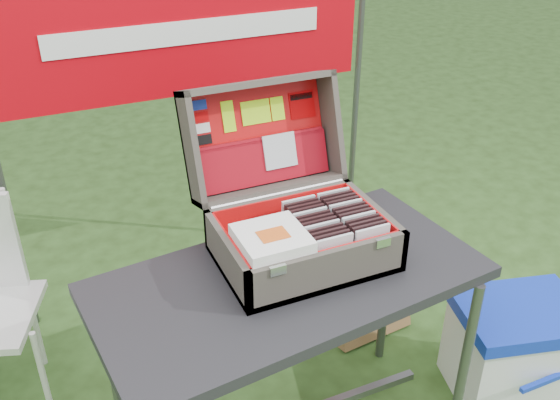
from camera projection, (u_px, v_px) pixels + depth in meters
name	position (u px, v px, depth m)	size (l,w,h in m)	color
table	(288.00, 365.00, 2.20)	(1.25, 0.63, 0.78)	black
table_top	(289.00, 280.00, 2.01)	(1.25, 0.63, 0.04)	black
table_leg_fr	(464.00, 370.00, 2.20)	(0.04, 0.04, 0.74)	#59595B
table_leg_bl	(113.00, 369.00, 2.21)	(0.04, 0.04, 0.74)	#59595B
table_leg_br	(386.00, 288.00, 2.61)	(0.04, 0.04, 0.74)	#59595B
suitcase	(296.00, 186.00, 2.01)	(0.55, 0.55, 0.50)	#514B3F
suitcase_base_bottom	(303.00, 256.00, 2.08)	(0.55, 0.39, 0.02)	#514B3F
suitcase_base_wall_front	(330.00, 271.00, 1.90)	(0.55, 0.02, 0.15)	#514B3F
suitcase_base_wall_back	(280.00, 214.00, 2.19)	(0.55, 0.02, 0.15)	#514B3F
suitcase_base_wall_left	(227.00, 259.00, 1.95)	(0.02, 0.39, 0.15)	#514B3F
suitcase_base_wall_right	(373.00, 223.00, 2.14)	(0.02, 0.39, 0.15)	#514B3F
suitcase_liner_floor	(303.00, 253.00, 2.07)	(0.51, 0.35, 0.01)	red
suitcase_latch_left	(278.00, 270.00, 1.79)	(0.05, 0.01, 0.03)	silver
suitcase_latch_right	(383.00, 242.00, 1.92)	(0.05, 0.01, 0.03)	silver
suitcase_hinge	(279.00, 194.00, 2.16)	(0.02, 0.02, 0.50)	silver
suitcase_lid_back	(257.00, 136.00, 2.25)	(0.55, 0.39, 0.02)	#514B3F
suitcase_lid_rim_far	(256.00, 83.00, 2.15)	(0.55, 0.02, 0.15)	#514B3F
suitcase_lid_rim_near	(270.00, 188.00, 2.23)	(0.55, 0.02, 0.15)	#514B3F
suitcase_lid_rim_left	(191.00, 150.00, 2.10)	(0.02, 0.39, 0.15)	#514B3F
suitcase_lid_rim_right	(330.00, 125.00, 2.28)	(0.02, 0.39, 0.15)	#514B3F
suitcase_lid_liner	(259.00, 136.00, 2.23)	(0.50, 0.35, 0.01)	red
suitcase_liner_wall_front	(328.00, 266.00, 1.90)	(0.51, 0.01, 0.13)	red
suitcase_liner_wall_back	(282.00, 213.00, 2.18)	(0.51, 0.01, 0.13)	red
suitcase_liner_wall_left	(231.00, 255.00, 1.95)	(0.01, 0.35, 0.13)	red
suitcase_liner_wall_right	(369.00, 221.00, 2.13)	(0.01, 0.35, 0.13)	red
suitcase_lid_pocket	(264.00, 161.00, 2.24)	(0.49, 0.16, 0.03)	maroon
suitcase_pocket_edge	(262.00, 140.00, 2.21)	(0.48, 0.02, 0.02)	maroon
suitcase_pocket_cd	(280.00, 151.00, 2.23)	(0.12, 0.12, 0.01)	silver
lid_sticker_cc_a	(199.00, 105.00, 2.13)	(0.05, 0.03, 0.00)	#1933B2
lid_sticker_cc_b	(201.00, 117.00, 2.13)	(0.05, 0.03, 0.00)	#B40003
lid_sticker_cc_c	(202.00, 128.00, 2.14)	(0.05, 0.03, 0.00)	white
lid_sticker_cc_d	(204.00, 140.00, 2.15)	(0.05, 0.03, 0.00)	black
lid_card_neon_tall	(228.00, 117.00, 2.17)	(0.04, 0.11, 0.00)	#B5F817
lid_card_neon_main	(256.00, 112.00, 2.21)	(0.11, 0.08, 0.00)	#B5F817
lid_card_neon_small	(277.00, 109.00, 2.24)	(0.05, 0.08, 0.00)	#B5F817
lid_sticker_band	(302.00, 105.00, 2.27)	(0.10, 0.10, 0.00)	#B40003
lid_sticker_band_bar	(301.00, 96.00, 2.27)	(0.09, 0.02, 0.00)	black
cd_left_0	(334.00, 256.00, 1.93)	(0.12, 0.01, 0.14)	silver
cd_left_1	(331.00, 252.00, 1.94)	(0.12, 0.01, 0.14)	black
cd_left_2	(328.00, 249.00, 1.96)	(0.12, 0.01, 0.14)	black
cd_left_3	(325.00, 245.00, 1.98)	(0.12, 0.01, 0.14)	black
cd_left_4	(322.00, 242.00, 1.99)	(0.12, 0.01, 0.14)	silver
cd_left_5	(318.00, 238.00, 2.01)	(0.12, 0.01, 0.14)	black
cd_left_6	(315.00, 235.00, 2.03)	(0.12, 0.01, 0.14)	black
cd_left_7	(312.00, 232.00, 2.05)	(0.12, 0.01, 0.14)	black
cd_left_8	(310.00, 229.00, 2.06)	(0.12, 0.01, 0.14)	silver
cd_left_9	(307.00, 225.00, 2.08)	(0.12, 0.01, 0.14)	black
cd_left_10	(304.00, 222.00, 2.10)	(0.12, 0.01, 0.14)	black
cd_left_11	(301.00, 219.00, 2.11)	(0.12, 0.01, 0.14)	black
cd_left_12	(298.00, 216.00, 2.13)	(0.12, 0.01, 0.14)	silver
cd_right_0	(371.00, 246.00, 1.97)	(0.12, 0.01, 0.14)	silver
cd_right_1	(368.00, 243.00, 1.99)	(0.12, 0.01, 0.14)	black
cd_right_2	(364.00, 239.00, 2.01)	(0.12, 0.01, 0.14)	black
cd_right_3	(361.00, 236.00, 2.02)	(0.12, 0.01, 0.14)	black
cd_right_4	(358.00, 233.00, 2.04)	(0.12, 0.01, 0.14)	silver
cd_right_5	(354.00, 229.00, 2.06)	(0.12, 0.01, 0.14)	black
cd_right_6	(351.00, 226.00, 2.08)	(0.12, 0.01, 0.14)	black
cd_right_7	(348.00, 223.00, 2.09)	(0.12, 0.01, 0.14)	black
cd_right_8	(345.00, 220.00, 2.11)	(0.12, 0.01, 0.14)	silver
cd_right_9	(342.00, 217.00, 2.13)	(0.12, 0.01, 0.14)	black
cd_right_10	(339.00, 214.00, 2.14)	(0.12, 0.01, 0.14)	black
cd_right_11	(336.00, 211.00, 2.16)	(0.12, 0.01, 0.14)	black
cd_right_12	(333.00, 208.00, 2.18)	(0.12, 0.01, 0.14)	silver
songbook_0	(272.00, 242.00, 1.90)	(0.21, 0.21, 0.01)	white
songbook_1	(272.00, 241.00, 1.90)	(0.21, 0.21, 0.01)	white
songbook_2	(272.00, 239.00, 1.89)	(0.21, 0.21, 0.01)	white
songbook_3	(272.00, 238.00, 1.89)	(0.21, 0.21, 0.01)	white
songbook_4	(272.00, 237.00, 1.89)	(0.21, 0.21, 0.01)	white
songbook_5	(272.00, 235.00, 1.89)	(0.21, 0.21, 0.01)	white
songbook_6	(272.00, 234.00, 1.88)	(0.21, 0.21, 0.01)	white
songbook_graphic	(273.00, 234.00, 1.87)	(0.09, 0.07, 0.00)	#D85919
cooler	(513.00, 349.00, 2.52)	(0.48, 0.37, 0.43)	white
cooler_body	(512.00, 354.00, 2.53)	(0.46, 0.34, 0.37)	white
cooler_lid	(522.00, 314.00, 2.43)	(0.48, 0.37, 0.06)	#102FBA
cooler_handle	(551.00, 379.00, 2.36)	(0.29, 0.02, 0.02)	#102FBA
chair_leg_fr	(44.00, 378.00, 2.37)	(0.02, 0.02, 0.45)	silver
chair_leg_br	(35.00, 324.00, 2.64)	(0.02, 0.02, 0.45)	silver
chair_upright_right	(13.00, 235.00, 2.44)	(0.02, 0.02, 0.42)	silver
cardboard_box	(372.00, 297.00, 2.83)	(0.38, 0.06, 0.40)	#915A37
banner_post_right	(356.00, 102.00, 3.16)	(0.03, 0.03, 1.70)	#59595B
banner	(188.00, 32.00, 2.63)	(1.60, 0.01, 0.55)	#B2020D
banner_text	(189.00, 32.00, 2.62)	(1.20, 0.00, 0.10)	white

